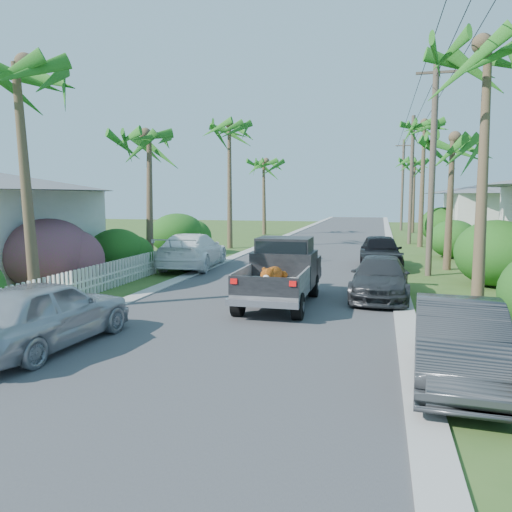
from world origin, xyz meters
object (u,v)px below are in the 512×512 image
(palm_l_a, at_px, (20,66))
(parked_car_lf, at_px, (193,251))
(parked_car_rn, at_px, (459,343))
(utility_pole_c, at_px, (411,179))
(parked_car_rf, at_px, (380,251))
(palm_r_d, at_px, (415,160))
(palm_r_a, at_px, (490,46))
(palm_r_c, at_px, (425,124))
(palm_l_d, at_px, (264,162))
(pickup_truck, at_px, (283,271))
(parked_car_ln, at_px, (44,314))
(palm_l_b, at_px, (148,135))
(palm_r_b, at_px, (453,138))
(utility_pole_b, at_px, (432,167))
(parked_car_rm, at_px, (380,278))
(palm_l_c, at_px, (229,125))
(utility_pole_d, at_px, (403,184))

(palm_l_a, bearing_deg, parked_car_lf, 82.96)
(parked_car_rn, bearing_deg, utility_pole_c, 92.51)
(parked_car_rf, bearing_deg, palm_r_d, 79.24)
(utility_pole_c, bearing_deg, palm_r_a, -88.18)
(palm_r_c, height_order, utility_pole_c, palm_r_c)
(palm_l_d, bearing_deg, palm_r_d, 24.78)
(pickup_truck, height_order, palm_r_a, palm_r_a)
(parked_car_ln, xyz_separation_m, palm_l_b, (-3.20, 11.91, 5.37))
(palm_l_b, relative_size, utility_pole_c, 0.82)
(palm_r_b, xyz_separation_m, utility_pole_b, (-1.00, -2.00, -1.35))
(parked_car_rn, xyz_separation_m, palm_r_b, (1.60, 14.83, 5.23))
(parked_car_rm, height_order, palm_r_c, palm_r_c)
(pickup_truck, bearing_deg, utility_pole_c, 77.04)
(parked_car_rf, distance_m, utility_pole_c, 13.70)
(parked_car_rf, height_order, palm_r_b, palm_r_b)
(parked_car_rn, distance_m, parked_car_rf, 14.90)
(palm_l_c, xyz_separation_m, palm_r_a, (12.30, -16.00, -0.49))
(palm_l_c, height_order, palm_r_a, palm_l_c)
(utility_pole_b, relative_size, utility_pole_d, 1.00)
(parked_car_rm, height_order, parked_car_ln, parked_car_ln)
(parked_car_rm, distance_m, parked_car_lf, 9.98)
(parked_car_rf, relative_size, palm_r_b, 0.63)
(palm_r_a, bearing_deg, pickup_truck, 177.91)
(parked_car_lf, height_order, palm_r_c, palm_r_c)
(parked_car_rf, relative_size, palm_l_b, 0.62)
(parked_car_lf, bearing_deg, utility_pole_d, -114.66)
(parked_car_rf, height_order, palm_r_c, palm_r_c)
(palm_l_a, bearing_deg, parked_car_ln, -48.18)
(parked_car_rn, xyz_separation_m, palm_l_c, (-11.00, 21.83, 7.19))
(palm_l_d, bearing_deg, parked_car_lf, -85.97)
(palm_r_a, height_order, palm_r_c, palm_r_c)
(parked_car_lf, relative_size, palm_l_d, 0.74)
(pickup_truck, bearing_deg, palm_l_b, 141.90)
(palm_l_a, xyz_separation_m, utility_pole_c, (11.80, 25.00, -2.33))
(pickup_truck, relative_size, parked_car_lf, 0.90)
(palm_l_c, bearing_deg, parked_car_lf, -83.85)
(palm_l_a, relative_size, palm_r_a, 0.94)
(parked_car_rm, relative_size, palm_l_b, 0.62)
(palm_r_c, bearing_deg, palm_r_b, -87.92)
(palm_r_a, bearing_deg, parked_car_rf, 106.70)
(parked_car_rn, xyz_separation_m, palm_r_c, (1.20, 25.83, 7.39))
(pickup_truck, distance_m, utility_pole_d, 37.30)
(parked_car_rf, xyz_separation_m, palm_r_a, (2.70, -9.00, 6.65))
(palm_l_d, bearing_deg, parked_car_rn, -71.23)
(parked_car_rm, relative_size, palm_r_c, 0.49)
(pickup_truck, xyz_separation_m, utility_pole_c, (5.02, 21.79, 3.59))
(palm_l_b, relative_size, palm_l_d, 0.96)
(palm_l_c, relative_size, palm_l_d, 1.19)
(parked_car_lf, height_order, palm_r_b, palm_r_b)
(palm_r_b, relative_size, palm_r_d, 0.90)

